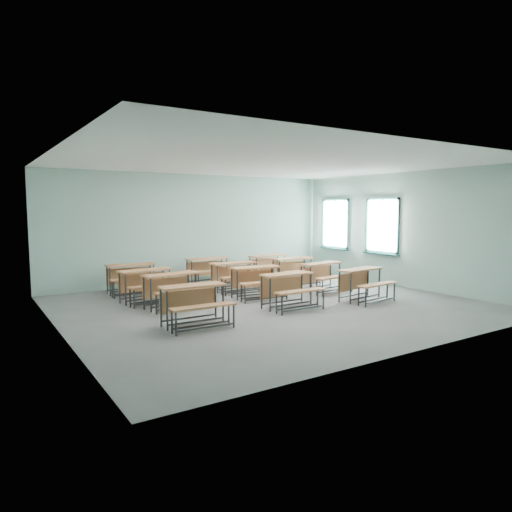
% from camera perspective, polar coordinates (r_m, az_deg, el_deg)
% --- Properties ---
extents(room, '(9.04, 8.04, 3.24)m').
position_cam_1_polar(room, '(10.33, 2.29, 2.67)').
color(room, slate).
rests_on(room, ground).
extents(desk_unit_r0c0, '(1.25, 0.85, 0.77)m').
position_cam_1_polar(desk_unit_r0c0, '(8.59, -7.65, -5.33)').
color(desk_unit_r0c0, '#B36D40').
rests_on(desk_unit_r0c0, ground).
extents(desk_unit_r0c1, '(1.23, 0.83, 0.77)m').
position_cam_1_polar(desk_unit_r0c1, '(10.06, 4.24, -3.65)').
color(desk_unit_r0c1, '#B36D40').
rests_on(desk_unit_r0c1, ground).
extents(desk_unit_r0c2, '(1.33, 0.98, 0.77)m').
position_cam_1_polar(desk_unit_r0c2, '(11.13, 13.31, -2.87)').
color(desk_unit_r0c2, '#B36D40').
rests_on(desk_unit_r0c2, ground).
extents(desk_unit_r1c0, '(1.32, 0.98, 0.77)m').
position_cam_1_polar(desk_unit_r1c0, '(10.18, -10.33, -3.62)').
color(desk_unit_r1c0, '#B36D40').
rests_on(desk_unit_r1c0, ground).
extents(desk_unit_r1c1, '(1.30, 0.94, 0.77)m').
position_cam_1_polar(desk_unit_r1c1, '(11.17, 0.15, -2.67)').
color(desk_unit_r1c1, '#B36D40').
rests_on(desk_unit_r1c1, ground).
extents(desk_unit_r1c2, '(1.31, 0.95, 0.77)m').
position_cam_1_polar(desk_unit_r1c2, '(12.13, 8.49, -2.06)').
color(desk_unit_r1c2, '#B36D40').
rests_on(desk_unit_r1c2, ground).
extents(desk_unit_r2c0, '(1.32, 0.97, 0.77)m').
position_cam_1_polar(desk_unit_r2c0, '(10.98, -13.44, -2.99)').
color(desk_unit_r2c0, '#B36D40').
rests_on(desk_unit_r2c0, ground).
extents(desk_unit_r2c1, '(1.23, 0.83, 0.77)m').
position_cam_1_polar(desk_unit_r2c1, '(12.11, -2.59, -2.01)').
color(desk_unit_r2c1, '#B36D40').
rests_on(desk_unit_r2c1, ground).
extents(desk_unit_r2c2, '(1.24, 0.85, 0.77)m').
position_cam_1_polar(desk_unit_r2c2, '(13.22, 4.84, -1.36)').
color(desk_unit_r2c2, '#B36D40').
rests_on(desk_unit_r2c2, ground).
extents(desk_unit_r3c0, '(1.27, 0.89, 0.77)m').
position_cam_1_polar(desk_unit_r3c0, '(12.14, -15.26, -2.19)').
color(desk_unit_r3c0, '#B36D40').
rests_on(desk_unit_r3c0, ground).
extents(desk_unit_r3c1, '(1.23, 0.83, 0.77)m').
position_cam_1_polar(desk_unit_r3c1, '(13.21, -5.91, -1.37)').
color(desk_unit_r3c1, '#B36D40').
rests_on(desk_unit_r3c1, ground).
extents(desk_unit_r3c2, '(1.30, 0.94, 0.77)m').
position_cam_1_polar(desk_unit_r3c2, '(14.01, 1.73, -0.93)').
color(desk_unit_r3c2, '#B36D40').
rests_on(desk_unit_r3c2, ground).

